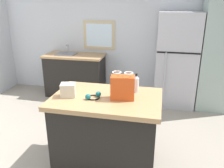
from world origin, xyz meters
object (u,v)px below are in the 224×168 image
Objects in this scene: kitchen_island at (107,132)px; refrigerator at (176,60)px; tall_cabinet at (217,53)px; bottle at (136,84)px; small_box at (68,90)px; shopping_bag at (122,87)px; ear_defenders at (93,96)px.

refrigerator is at bearing 67.50° from kitchen_island.
tall_cabinet reaches higher than refrigerator.
bottle is at bearing -106.46° from refrigerator.
tall_cabinet is 13.13× the size of small_box.
bottle is at bearing -123.68° from tall_cabinet.
refrigerator is 1.96m from bottle.
refrigerator is at bearing 73.54° from bottle.
small_box is at bearing -158.13° from bottle.
tall_cabinet reaches higher than small_box.
small_box is at bearing -174.19° from shopping_bag.
refrigerator is 0.83× the size of tall_cabinet.
bottle is at bearing 34.92° from kitchen_island.
refrigerator is 2.53m from small_box.
refrigerator is 8.40× the size of ear_defenders.
small_box is 0.30m from ear_defenders.
tall_cabinet is 2.75m from ear_defenders.
small_box is (-1.99, -2.17, -0.06)m from tall_cabinet.
refrigerator is at bearing -179.98° from tall_cabinet.
ear_defenders is at bearing -153.91° from kitchen_island.
shopping_bag is (-1.37, -2.11, -0.00)m from tall_cabinet.
bottle is (0.74, 0.30, 0.03)m from small_box.
refrigerator is at bearing 59.16° from small_box.
tall_cabinet reaches higher than kitchen_island.
kitchen_island is 7.67× the size of small_box.
shopping_bag is 0.35m from ear_defenders.
refrigerator is 10.95× the size of small_box.
refrigerator is at bearing 65.07° from ear_defenders.
kitchen_island is 5.36× the size of bottle.
bottle is at bearing 61.90° from shopping_bag.
bottle is (-1.25, -1.87, -0.04)m from tall_cabinet.
tall_cabinet is 2.94m from small_box.
small_box is (-0.43, -0.08, 0.54)m from kitchen_island.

